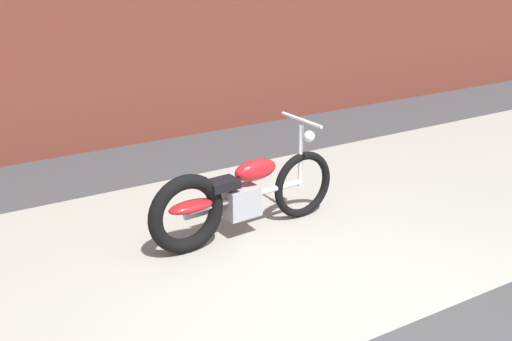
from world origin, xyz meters
TOP-DOWN VIEW (x-y plane):
  - sidewalk_slab at (0.00, 1.75)m, footprint 36.00×3.50m
  - motorcycle_red at (0.03, 1.86)m, footprint 2.01×0.58m

SIDE VIEW (x-z plane):
  - sidewalk_slab at x=0.00m, z-range 0.00..0.01m
  - motorcycle_red at x=0.03m, z-range -0.12..0.91m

